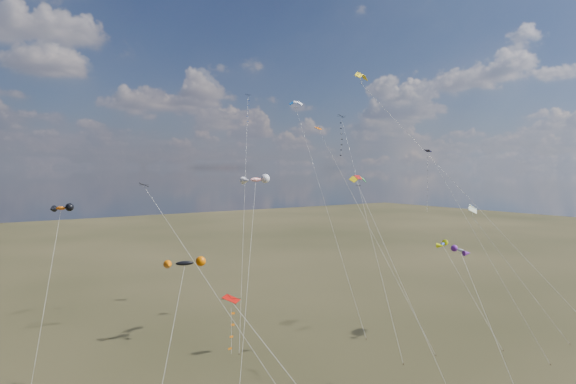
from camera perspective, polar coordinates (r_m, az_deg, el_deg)
diamond_black_high at (r=75.05m, az=6.23°, el=5.16°), size 7.94×19.85×29.59m
diamond_navy_tall at (r=77.78m, az=-4.52°, el=7.56°), size 11.62×17.24×33.06m
diamond_black_mid at (r=51.91m, az=-11.76°, el=-5.42°), size 9.65×12.70×20.22m
diamond_red_low at (r=37.21m, az=-5.56°, el=-15.19°), size 7.53×9.83×12.81m
diamond_navy_right at (r=62.40m, az=15.73°, el=0.49°), size 8.23×11.35×23.90m
diamond_orange_center at (r=63.14m, az=7.26°, el=-0.42°), size 8.09×13.04×26.90m
parafoil_yellow at (r=69.97m, az=8.30°, el=12.71°), size 20.11×25.05×34.83m
parafoil_blue_white at (r=84.24m, az=0.93°, el=9.81°), size 5.30×22.19×33.01m
parafoil_striped at (r=71.59m, az=19.86°, el=-1.57°), size 7.60×11.49×17.43m
parafoil_tricolor at (r=59.95m, az=7.87°, el=1.51°), size 2.17×12.88×21.22m
novelty_black_orange at (r=48.74m, az=-11.42°, el=-7.80°), size 8.70×9.82×13.47m
novelty_orange_black at (r=65.19m, az=-23.94°, el=-1.71°), size 6.09×10.02×17.65m
novelty_white_purple at (r=52.98m, az=18.68°, el=-6.28°), size 3.94×11.03×14.08m
novelty_redwhite_stripe at (r=64.91m, az=-3.61°, el=1.35°), size 12.23×15.00×20.95m
novelty_blue_yellow at (r=69.08m, az=16.85°, el=-5.60°), size 2.86×8.62×12.44m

